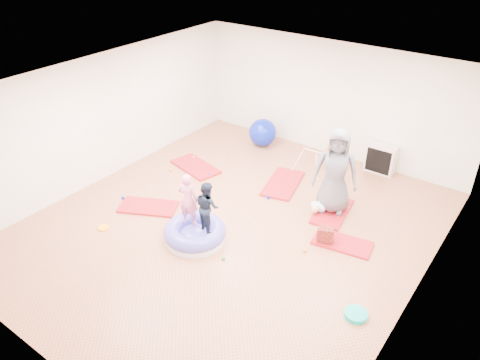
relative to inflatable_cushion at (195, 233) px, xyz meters
The scene contains 19 objects.
room 1.49m from the inflatable_cushion, 69.21° to the left, with size 7.01×8.01×2.81m.
gym_mat_front_left 1.51m from the inflatable_cushion, behind, with size 1.18×0.59×0.05m, color red.
gym_mat_mid_left 2.80m from the inflatable_cushion, 130.76° to the left, with size 1.25×0.63×0.05m, color red.
gym_mat_center_back 2.70m from the inflatable_cushion, 84.19° to the left, with size 1.31×0.66×0.05m, color red.
gym_mat_right 2.74m from the inflatable_cushion, 33.21° to the left, with size 1.07×0.54×0.04m, color red.
gym_mat_rear_right 2.87m from the inflatable_cushion, 54.37° to the left, with size 1.19×0.59×0.05m, color red.
inflatable_cushion is the anchor object (origin of this frame).
child_pink 0.74m from the inflatable_cushion, 164.32° to the left, with size 0.38×0.25×1.05m, color pink.
child_navy 0.73m from the inflatable_cushion, 25.29° to the left, with size 0.47×0.37×0.98m, color black.
adult_caregiver 2.99m from the inflatable_cushion, 55.55° to the left, with size 0.87×0.57×1.79m, color #555561.
infant 2.57m from the inflatable_cushion, 55.93° to the left, with size 0.35×0.36×0.21m.
ball_pit_balls 1.55m from the inflatable_cushion, 107.32° to the left, with size 4.09×3.07×0.07m.
exercise_ball_blue 4.28m from the inflatable_cushion, 106.64° to the left, with size 0.71×0.71×0.71m, color #0A1CAE.
exercise_ball_orange 4.39m from the inflatable_cushion, 81.24° to the left, with size 0.44×0.44×0.44m, color orange.
infant_play_gym 3.65m from the inflatable_cushion, 82.47° to the left, with size 0.71×0.68×0.55m.
cube_shelf 4.87m from the inflatable_cushion, 68.53° to the left, with size 0.67×0.33×0.67m.
balance_disc 3.23m from the inflatable_cushion, ahead, with size 0.36×0.36×0.08m, color #0BACA5.
backpack 2.42m from the inflatable_cushion, 33.48° to the left, with size 0.29×0.18×0.34m, color red.
yellow_toy 1.85m from the inflatable_cushion, 154.68° to the right, with size 0.22×0.22×0.03m, color #FFA60D.
Camera 1 is at (4.53, -5.90, 5.41)m, focal length 35.00 mm.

